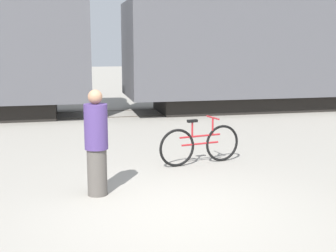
{
  "coord_description": "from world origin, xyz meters",
  "views": [
    {
      "loc": [
        -1.41,
        -6.1,
        2.35
      ],
      "look_at": [
        0.09,
        0.67,
        1.1
      ],
      "focal_mm": 50.0,
      "sensor_mm": 36.0,
      "label": 1
    }
  ],
  "objects": [
    {
      "name": "rail_near",
      "position": [
        0.0,
        8.53,
        0.01
      ],
      "size": [
        69.29,
        0.07,
        0.01
      ],
      "primitive_type": "cube",
      "color": "#4C4238",
      "rests_on": "ground_plane"
    },
    {
      "name": "bicycle_maroon",
      "position": [
        1.12,
        2.43,
        0.39
      ],
      "size": [
        1.7,
        0.49,
        0.91
      ],
      "color": "black",
      "rests_on": "ground_plane"
    },
    {
      "name": "rail_far",
      "position": [
        0.0,
        9.96,
        0.01
      ],
      "size": [
        69.29,
        0.07,
        0.01
      ],
      "primitive_type": "cube",
      "color": "#4C4238",
      "rests_on": "ground_plane"
    },
    {
      "name": "freight_train",
      "position": [
        -0.0,
        9.24,
        2.64
      ],
      "size": [
        57.29,
        2.97,
        5.07
      ],
      "color": "black",
      "rests_on": "ground_plane"
    },
    {
      "name": "person_in_purple",
      "position": [
        -0.97,
        0.96,
        0.82
      ],
      "size": [
        0.36,
        0.36,
        1.65
      ],
      "rotation": [
        0.0,
        0.0,
        5.82
      ],
      "color": "#514C47",
      "rests_on": "ground_plane"
    },
    {
      "name": "ground_plane",
      "position": [
        0.0,
        0.0,
        0.0
      ],
      "size": [
        80.0,
        80.0,
        0.0
      ],
      "primitive_type": "plane",
      "color": "gray"
    }
  ]
}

